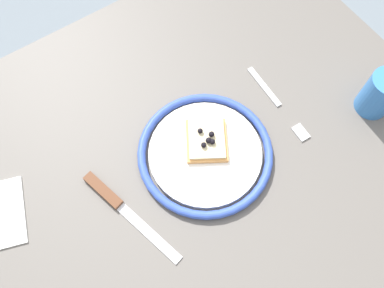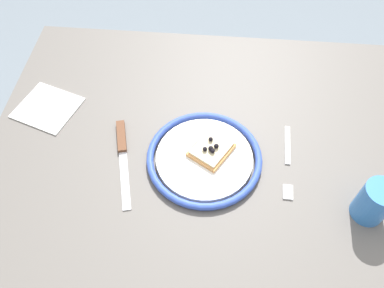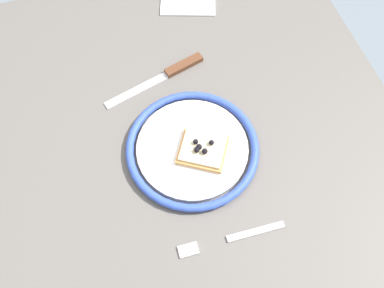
{
  "view_description": "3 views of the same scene",
  "coord_description": "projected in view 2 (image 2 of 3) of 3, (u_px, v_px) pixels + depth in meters",
  "views": [
    {
      "loc": [
        0.18,
        0.26,
        1.45
      ],
      "look_at": [
        0.01,
        -0.01,
        0.74
      ],
      "focal_mm": 37.71,
      "sensor_mm": 36.0,
      "label": 1
    },
    {
      "loc": [
        -0.03,
        0.5,
        1.46
      ],
      "look_at": [
        0.02,
        0.0,
        0.75
      ],
      "focal_mm": 35.97,
      "sensor_mm": 36.0,
      "label": 2
    },
    {
      "loc": [
        -0.38,
        0.14,
        1.5
      ],
      "look_at": [
        -0.01,
        0.02,
        0.74
      ],
      "focal_mm": 40.95,
      "sensor_mm": 36.0,
      "label": 3
    }
  ],
  "objects": [
    {
      "name": "cup",
      "position": [
        374.0,
        202.0,
        0.78
      ],
      "size": [
        0.07,
        0.07,
        0.1
      ],
      "primitive_type": "cylinder",
      "color": "#3372BF",
      "rests_on": "dining_table"
    },
    {
      "name": "plate",
      "position": [
        204.0,
        158.0,
        0.89
      ],
      "size": [
        0.27,
        0.27,
        0.02
      ],
      "color": "white",
      "rests_on": "dining_table"
    },
    {
      "name": "pizza_slice_near",
      "position": [
        211.0,
        150.0,
        0.88
      ],
      "size": [
        0.12,
        0.12,
        0.03
      ],
      "color": "#CF8D4C",
      "rests_on": "plate"
    },
    {
      "name": "ground_plane",
      "position": [
        197.0,
        256.0,
        1.48
      ],
      "size": [
        6.0,
        6.0,
        0.0
      ],
      "primitive_type": "plane",
      "color": "slate"
    },
    {
      "name": "napkin",
      "position": [
        48.0,
        108.0,
        0.98
      ],
      "size": [
        0.18,
        0.17,
        0.0
      ],
      "primitive_type": "cube",
      "rotation": [
        0.0,
        0.0,
        -0.33
      ],
      "color": "white",
      "rests_on": "dining_table"
    },
    {
      "name": "fork",
      "position": [
        288.0,
        162.0,
        0.89
      ],
      "size": [
        0.03,
        0.2,
        0.0
      ],
      "color": "silver",
      "rests_on": "dining_table"
    },
    {
      "name": "dining_table",
      "position": [
        199.0,
        174.0,
        0.98
      ],
      "size": [
        1.02,
        0.86,
        0.71
      ],
      "color": "#5B5651",
      "rests_on": "ground_plane"
    },
    {
      "name": "knife",
      "position": [
        122.0,
        148.0,
        0.91
      ],
      "size": [
        0.08,
        0.24,
        0.01
      ],
      "color": "silver",
      "rests_on": "dining_table"
    }
  ]
}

